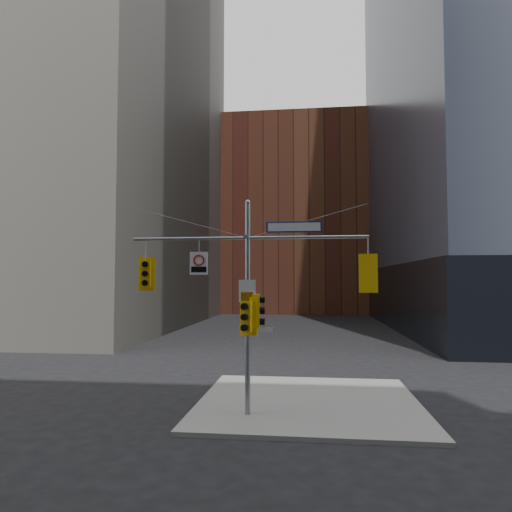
% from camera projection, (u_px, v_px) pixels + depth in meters
% --- Properties ---
extents(ground, '(160.00, 160.00, 0.00)m').
position_uv_depth(ground, '(238.00, 440.00, 13.07)').
color(ground, black).
rests_on(ground, ground).
extents(sidewalk_corner, '(8.00, 8.00, 0.15)m').
position_uv_depth(sidewalk_corner, '(309.00, 402.00, 16.81)').
color(sidewalk_corner, gray).
rests_on(sidewalk_corner, ground).
extents(brick_midrise, '(26.00, 20.00, 28.00)m').
position_uv_depth(brick_midrise, '(296.00, 220.00, 71.34)').
color(brick_midrise, brown).
rests_on(brick_midrise, ground).
extents(signal_assembly, '(8.00, 0.80, 7.30)m').
position_uv_depth(signal_assembly, '(248.00, 285.00, 15.28)').
color(signal_assembly, gray).
rests_on(signal_assembly, ground).
extents(traffic_light_west_arm, '(0.56, 0.50, 1.18)m').
position_uv_depth(traffic_light_west_arm, '(146.00, 274.00, 15.73)').
color(traffic_light_west_arm, yellow).
rests_on(traffic_light_west_arm, ground).
extents(traffic_light_east_arm, '(0.60, 0.52, 1.26)m').
position_uv_depth(traffic_light_east_arm, '(368.00, 273.00, 14.84)').
color(traffic_light_east_arm, yellow).
rests_on(traffic_light_east_arm, ground).
extents(traffic_light_pole_side, '(0.43, 0.37, 1.10)m').
position_uv_depth(traffic_light_pole_side, '(257.00, 311.00, 15.21)').
color(traffic_light_pole_side, yellow).
rests_on(traffic_light_pole_side, ground).
extents(traffic_light_pole_front, '(0.60, 0.56, 1.27)m').
position_uv_depth(traffic_light_pole_front, '(247.00, 317.00, 14.96)').
color(traffic_light_pole_front, yellow).
rests_on(traffic_light_pole_front, ground).
extents(street_sign_blade, '(1.86, 0.07, 0.36)m').
position_uv_depth(street_sign_blade, '(294.00, 227.00, 15.21)').
color(street_sign_blade, navy).
rests_on(street_sign_blade, ground).
extents(regulatory_sign_arm, '(0.63, 0.08, 0.78)m').
position_uv_depth(regulatory_sign_arm, '(199.00, 263.00, 15.50)').
color(regulatory_sign_arm, silver).
rests_on(regulatory_sign_arm, ground).
extents(regulatory_sign_pole, '(0.57, 0.09, 0.74)m').
position_uv_depth(regulatory_sign_pole, '(247.00, 291.00, 15.16)').
color(regulatory_sign_pole, silver).
rests_on(regulatory_sign_pole, ground).
extents(street_blade_ew, '(0.81, 0.08, 0.16)m').
position_uv_depth(street_blade_ew, '(261.00, 330.00, 15.16)').
color(street_blade_ew, silver).
rests_on(street_blade_ew, ground).
extents(street_blade_ns, '(0.11, 0.83, 0.17)m').
position_uv_depth(street_blade_ns, '(249.00, 328.00, 15.66)').
color(street_blade_ns, '#145926').
rests_on(street_blade_ns, ground).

